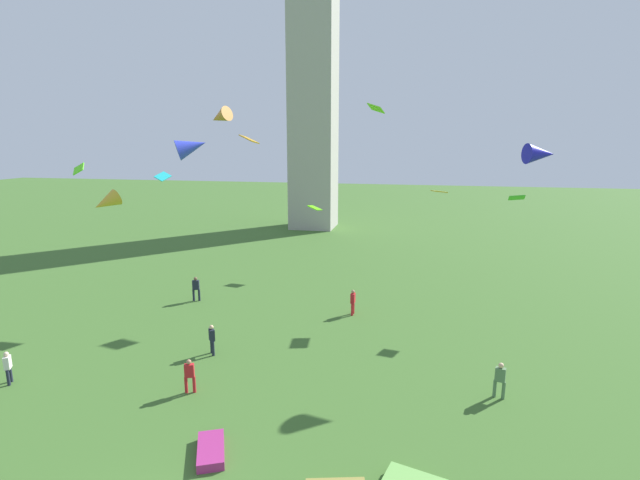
# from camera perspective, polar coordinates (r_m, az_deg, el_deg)

# --- Properties ---
(monument_obelisk) EXTENTS (5.75, 5.75, 46.49)m
(monument_obelisk) POSITION_cam_1_polar(r_m,az_deg,el_deg) (64.09, -0.82, 22.53)
(monument_obelisk) COLOR #A8A399
(monument_obelisk) RESTS_ON ground_plane
(person_0) EXTENTS (0.43, 0.50, 1.66)m
(person_0) POSITION_cam_1_polar(r_m,az_deg,el_deg) (27.63, -34.02, -12.70)
(person_0) COLOR #1E2333
(person_0) RESTS_ON ground_plane
(person_1) EXTENTS (0.30, 0.54, 1.74)m
(person_1) POSITION_cam_1_polar(r_m,az_deg,el_deg) (31.70, 4.07, -7.45)
(person_1) COLOR red
(person_1) RESTS_ON ground_plane
(person_2) EXTENTS (0.50, 0.38, 1.67)m
(person_2) POSITION_cam_1_polar(r_m,az_deg,el_deg) (23.22, -15.76, -15.58)
(person_2) COLOR red
(person_2) RESTS_ON ground_plane
(person_3) EXTENTS (0.55, 0.39, 1.82)m
(person_3) POSITION_cam_1_polar(r_m,az_deg,el_deg) (35.42, -15.01, -5.65)
(person_3) COLOR #1E2333
(person_3) RESTS_ON ground_plane
(person_4) EXTENTS (0.47, 0.51, 1.71)m
(person_4) POSITION_cam_1_polar(r_m,az_deg,el_deg) (26.68, -13.16, -11.64)
(person_4) COLOR #1E2333
(person_4) RESTS_ON ground_plane
(person_5) EXTENTS (0.52, 0.37, 1.72)m
(person_5) POSITION_cam_1_polar(r_m,az_deg,el_deg) (23.48, 21.27, -15.56)
(person_5) COLOR #51754C
(person_5) RESTS_ON ground_plane
(kite_flying_0) EXTENTS (1.42, 1.27, 0.68)m
(kite_flying_0) POSITION_cam_1_polar(r_m,az_deg,el_deg) (34.22, -8.72, 12.15)
(kite_flying_0) COLOR #C88B19
(kite_flying_1) EXTENTS (1.38, 1.25, 0.44)m
(kite_flying_1) POSITION_cam_1_polar(r_m,az_deg,el_deg) (41.16, -0.64, 3.97)
(kite_flying_1) COLOR #5DE50C
(kite_flying_2) EXTENTS (1.37, 1.37, 0.82)m
(kite_flying_2) POSITION_cam_1_polar(r_m,az_deg,el_deg) (36.20, 6.89, 15.79)
(kite_flying_2) COLOR #76EA22
(kite_flying_3) EXTENTS (1.04, 0.67, 0.46)m
(kite_flying_3) POSITION_cam_1_polar(r_m,az_deg,el_deg) (32.85, 23.04, 4.82)
(kite_flying_3) COLOR green
(kite_flying_4) EXTENTS (1.87, 1.56, 1.16)m
(kite_flying_4) POSITION_cam_1_polar(r_m,az_deg,el_deg) (28.49, 25.48, 9.54)
(kite_flying_4) COLOR #1C1AB8
(kite_flying_5) EXTENTS (1.13, 1.44, 0.26)m
(kite_flying_5) POSITION_cam_1_polar(r_m,az_deg,el_deg) (32.75, 14.44, 5.80)
(kite_flying_5) COLOR gold
(kite_flying_6) EXTENTS (2.82, 2.51, 1.99)m
(kite_flying_6) POSITION_cam_1_polar(r_m,az_deg,el_deg) (35.19, -15.51, 11.02)
(kite_flying_6) COLOR blue
(kite_flying_7) EXTENTS (0.95, 1.11, 0.70)m
(kite_flying_7) POSITION_cam_1_polar(r_m,az_deg,el_deg) (36.87, -18.77, 7.42)
(kite_flying_7) COLOR #1EBFC4
(kite_flying_8) EXTENTS (1.19, 1.11, 0.85)m
(kite_flying_8) POSITION_cam_1_polar(r_m,az_deg,el_deg) (36.37, -27.56, 7.77)
(kite_flying_8) COLOR #57F015
(kite_flying_9) EXTENTS (1.73, 1.99, 1.47)m
(kite_flying_9) POSITION_cam_1_polar(r_m,az_deg,el_deg) (30.18, -24.82, 4.24)
(kite_flying_9) COLOR gold
(kite_flying_10) EXTENTS (2.47, 2.00, 1.79)m
(kite_flying_10) POSITION_cam_1_polar(r_m,az_deg,el_deg) (41.80, -12.21, 14.58)
(kite_flying_10) COLOR orange
(kite_bundle_1) EXTENTS (1.72, 2.25, 0.35)m
(kite_bundle_1) POSITION_cam_1_polar(r_m,az_deg,el_deg) (19.52, -13.28, -23.88)
(kite_bundle_1) COLOR #99276C
(kite_bundle_1) RESTS_ON ground_plane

